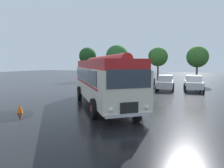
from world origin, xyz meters
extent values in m
plane|color=black|center=(0.00, 0.00, 0.00)|extent=(120.00, 120.00, 0.00)
cube|color=silver|center=(-0.40, 0.26, 1.60)|extent=(8.47, 9.17, 2.10)
cube|color=red|center=(-0.40, 0.26, 2.93)|extent=(8.19, 8.89, 0.56)
cylinder|color=red|center=(-0.40, 0.26, 3.19)|extent=(6.71, 7.54, 0.60)
cube|color=#2D3842|center=(0.36, 1.32, 2.17)|extent=(5.30, 6.04, 0.84)
cube|color=#2D3842|center=(-1.55, -0.34, 2.17)|extent=(5.30, 6.04, 0.84)
cube|color=red|center=(0.42, 1.25, 1.63)|extent=(5.43, 6.19, 0.12)
cube|color=red|center=(-1.48, -0.42, 1.63)|extent=(5.43, 6.19, 0.12)
cube|color=#2D3842|center=(2.91, -3.51, 2.27)|extent=(1.68, 1.48, 0.88)
cube|color=black|center=(2.91, -3.51, 0.90)|extent=(0.72, 0.64, 0.56)
cube|color=silver|center=(2.92, -3.53, 0.57)|extent=(1.85, 1.64, 0.16)
sphere|color=white|center=(3.59, -2.93, 0.87)|extent=(0.22, 0.22, 0.22)
sphere|color=white|center=(2.24, -4.11, 0.87)|extent=(0.22, 0.22, 0.22)
cylinder|color=black|center=(2.62, -1.21, 0.55)|extent=(0.94, 1.01, 1.10)
cylinder|color=red|center=(2.62, -1.21, 0.55)|extent=(0.49, 0.50, 0.39)
cylinder|color=black|center=(0.67, -2.93, 0.55)|extent=(0.94, 1.01, 1.10)
cylinder|color=red|center=(0.67, -2.93, 0.55)|extent=(0.49, 0.50, 0.39)
cylinder|color=black|center=(-1.33, 3.30, 0.55)|extent=(0.94, 1.01, 1.10)
cylinder|color=red|center=(-1.33, 3.30, 0.55)|extent=(0.49, 0.50, 0.39)
cylinder|color=black|center=(-3.29, 1.59, 0.55)|extent=(0.94, 1.01, 1.10)
cylinder|color=red|center=(-3.29, 1.59, 0.55)|extent=(0.49, 0.50, 0.39)
cube|color=#B7BABF|center=(-3.53, 11.24, 0.67)|extent=(2.18, 4.37, 0.70)
cube|color=#B7BABF|center=(-3.55, 11.39, 1.34)|extent=(1.74, 2.34, 0.64)
cube|color=#2D3842|center=(-2.79, 11.48, 1.34)|extent=(0.25, 1.92, 0.50)
cube|color=#2D3842|center=(-4.30, 11.30, 1.34)|extent=(0.25, 1.92, 0.50)
cylinder|color=black|center=(-2.50, 10.05, 0.32)|extent=(0.27, 0.66, 0.64)
cylinder|color=black|center=(-4.25, 9.84, 0.32)|extent=(0.27, 0.66, 0.64)
cylinder|color=black|center=(-2.81, 12.63, 0.32)|extent=(0.27, 0.66, 0.64)
cylinder|color=black|center=(-4.55, 12.43, 0.32)|extent=(0.27, 0.66, 0.64)
cube|color=black|center=(-0.81, 11.88, 0.67)|extent=(2.21, 4.38, 0.70)
cube|color=black|center=(-0.79, 12.03, 1.34)|extent=(1.76, 2.35, 0.64)
cube|color=#2D3842|center=(-0.04, 11.93, 1.34)|extent=(0.26, 1.92, 0.50)
cube|color=#2D3842|center=(-1.54, 12.12, 1.34)|extent=(0.26, 1.92, 0.50)
cylinder|color=black|center=(-0.10, 10.48, 0.32)|extent=(0.28, 0.66, 0.64)
cylinder|color=black|center=(-1.85, 10.70, 0.32)|extent=(0.28, 0.66, 0.64)
cylinder|color=black|center=(0.23, 13.06, 0.32)|extent=(0.28, 0.66, 0.64)
cylinder|color=black|center=(-1.52, 13.28, 0.32)|extent=(0.28, 0.66, 0.64)
cube|color=#B7BABF|center=(2.09, 10.92, 0.67)|extent=(2.18, 4.37, 0.70)
cube|color=#B7BABF|center=(2.07, 11.07, 1.34)|extent=(1.74, 2.34, 0.64)
cube|color=#2D3842|center=(2.83, 11.15, 1.34)|extent=(0.25, 1.92, 0.50)
cube|color=#2D3842|center=(1.32, 10.98, 1.34)|extent=(0.25, 1.92, 0.50)
cylinder|color=black|center=(3.12, 9.73, 0.32)|extent=(0.27, 0.66, 0.64)
cylinder|color=black|center=(1.37, 9.52, 0.32)|extent=(0.27, 0.66, 0.64)
cylinder|color=black|center=(2.81, 12.31, 0.32)|extent=(0.27, 0.66, 0.64)
cylinder|color=black|center=(1.07, 12.11, 0.32)|extent=(0.27, 0.66, 0.64)
cube|color=silver|center=(5.05, 11.59, 0.67)|extent=(2.18, 4.37, 0.70)
cube|color=silver|center=(5.03, 11.74, 1.34)|extent=(1.74, 2.35, 0.64)
cube|color=#2D3842|center=(5.79, 11.83, 1.34)|extent=(0.25, 1.92, 0.50)
cube|color=#2D3842|center=(4.28, 11.65, 1.34)|extent=(0.25, 1.92, 0.50)
cylinder|color=black|center=(6.08, 10.40, 0.32)|extent=(0.27, 0.66, 0.64)
cylinder|color=black|center=(4.33, 10.19, 0.32)|extent=(0.27, 0.66, 0.64)
cylinder|color=black|center=(5.77, 12.99, 0.32)|extent=(0.27, 0.66, 0.64)
cylinder|color=black|center=(4.02, 12.78, 0.32)|extent=(0.27, 0.66, 0.64)
cylinder|color=#4C3823|center=(-12.82, 18.45, 1.59)|extent=(0.31, 0.31, 3.18)
sphere|color=#1E4C1E|center=(-12.82, 18.45, 4.31)|extent=(3.03, 3.03, 3.03)
sphere|color=#1E4C1E|center=(-12.66, 18.25, 4.34)|extent=(1.68, 1.68, 1.68)
cylinder|color=#4C3823|center=(-7.39, 19.08, 1.40)|extent=(0.40, 0.40, 2.79)
sphere|color=#2D662D|center=(-7.39, 19.08, 4.22)|extent=(3.80, 3.80, 3.80)
sphere|color=#2D662D|center=(-7.26, 19.31, 4.61)|extent=(2.65, 2.65, 2.65)
cylinder|color=#4C3823|center=(-0.35, 18.46, 1.46)|extent=(0.25, 0.25, 2.92)
sphere|color=#336B28|center=(-0.35, 18.46, 4.01)|extent=(2.90, 2.90, 2.90)
sphere|color=#336B28|center=(-0.71, 18.31, 4.17)|extent=(2.20, 2.20, 2.20)
cylinder|color=#4C3823|center=(5.11, 19.35, 1.40)|extent=(0.26, 0.26, 2.80)
sphere|color=#336B28|center=(5.11, 19.35, 3.95)|extent=(3.07, 3.07, 3.07)
sphere|color=#336B28|center=(5.03, 19.24, 3.76)|extent=(2.16, 2.16, 2.16)
cone|color=orange|center=(-4.05, -3.72, 0.28)|extent=(0.36, 0.36, 0.55)
cylinder|color=black|center=(-4.10, -4.47, 0.00)|extent=(2.79, 2.79, 0.01)
camera|label=1|loc=(5.99, -12.18, 2.98)|focal=32.00mm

